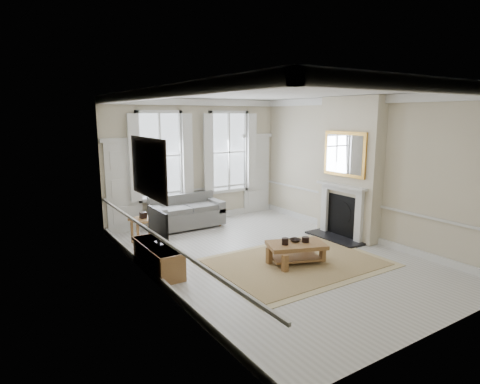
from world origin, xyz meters
TOP-DOWN VIEW (x-y plane):
  - floor at (0.00, 0.00)m, footprint 7.20×7.20m
  - ceiling at (0.00, 0.00)m, footprint 7.20×7.20m
  - back_wall at (0.00, 3.60)m, footprint 5.20×0.00m
  - left_wall at (-2.60, 0.00)m, footprint 0.00×7.20m
  - right_wall at (2.60, 0.00)m, footprint 0.00×7.20m
  - window_left at (-1.05, 3.55)m, footprint 1.26×0.20m
  - window_right at (1.05, 3.55)m, footprint 1.26×0.20m
  - door_left at (-2.05, 3.56)m, footprint 0.90×0.08m
  - door_right at (2.05, 3.56)m, footprint 0.90×0.08m
  - painting at (-2.56, 0.30)m, footprint 0.05×1.66m
  - chimney_breast at (2.43, 0.20)m, footprint 0.35×1.70m
  - hearth at (2.00, 0.20)m, footprint 0.55×1.50m
  - fireplace at (2.20, 0.20)m, footprint 0.21×1.45m
  - mirror at (2.21, 0.20)m, footprint 0.06×1.26m
  - sofa at (-0.55, 3.11)m, footprint 1.86×0.91m
  - side_table at (-2.00, 2.35)m, footprint 0.62×0.62m
  - rug at (0.15, -0.54)m, footprint 3.50×2.60m
  - coffee_table at (0.15, -0.54)m, footprint 1.30×1.02m
  - ceramic_pot_a at (-0.10, -0.49)m, footprint 0.13×0.13m
  - ceramic_pot_b at (0.35, -0.59)m, footprint 0.15×0.15m
  - bowl at (0.20, -0.44)m, footprint 0.24×0.24m
  - tv_stand at (-2.34, 0.58)m, footprint 0.48×1.49m
  - tv at (-2.32, 0.58)m, footprint 0.08×0.90m

SIDE VIEW (x-z plane):
  - floor at x=0.00m, z-range 0.00..0.00m
  - rug at x=0.15m, z-range 0.00..0.02m
  - hearth at x=2.00m, z-range 0.00..0.05m
  - tv_stand at x=-2.34m, z-range 0.00..0.53m
  - coffee_table at x=0.15m, z-range 0.13..0.56m
  - sofa at x=-0.55m, z-range -0.07..0.79m
  - bowl at x=0.20m, z-range 0.43..0.48m
  - ceramic_pot_b at x=0.35m, z-range 0.43..0.53m
  - ceramic_pot_a at x=-0.10m, z-range 0.43..0.56m
  - side_table at x=-2.00m, z-range 0.20..0.81m
  - fireplace at x=2.20m, z-range 0.07..1.40m
  - tv at x=-2.32m, z-range 0.59..1.27m
  - door_left at x=-2.05m, z-range 0.00..2.30m
  - door_right at x=2.05m, z-range 0.00..2.30m
  - back_wall at x=0.00m, z-range -0.90..4.30m
  - left_wall at x=-2.60m, z-range -1.90..5.30m
  - right_wall at x=2.60m, z-range -1.90..5.30m
  - chimney_breast at x=2.43m, z-range 0.01..3.39m
  - window_left at x=-1.05m, z-range 0.80..3.00m
  - window_right at x=1.05m, z-range 0.80..3.00m
  - painting at x=-2.56m, z-range 1.52..2.58m
  - mirror at x=2.21m, z-range 1.52..2.58m
  - ceiling at x=0.00m, z-range 3.40..3.40m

